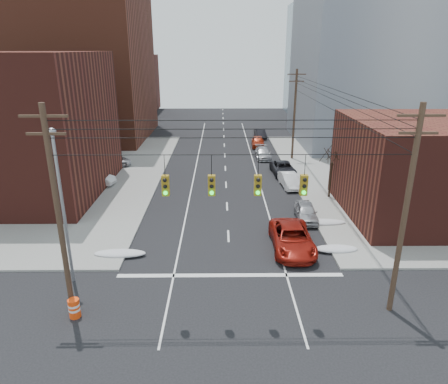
{
  "coord_description": "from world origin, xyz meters",
  "views": [
    {
      "loc": [
        -0.58,
        -15.0,
        13.24
      ],
      "look_at": [
        -0.31,
        13.45,
        3.0
      ],
      "focal_mm": 32.0,
      "sensor_mm": 36.0,
      "label": 1
    }
  ],
  "objects_px": {
    "parked_car_d": "(263,153)",
    "lot_car_b": "(112,162)",
    "parked_car_a": "(306,212)",
    "parked_car_e": "(258,142)",
    "parked_car_b": "(289,180)",
    "parked_car_c": "(283,168)",
    "lot_car_c": "(29,191)",
    "construction_barrel": "(74,308)",
    "lot_car_d": "(80,162)",
    "parked_car_f": "(260,134)",
    "lot_car_a": "(93,178)",
    "red_pickup": "(292,238)"
  },
  "relations": [
    {
      "from": "construction_barrel",
      "to": "parked_car_b",
      "type": "bearing_deg",
      "value": 54.85
    },
    {
      "from": "parked_car_c",
      "to": "parked_car_f",
      "type": "height_order",
      "value": "parked_car_c"
    },
    {
      "from": "lot_car_d",
      "to": "lot_car_a",
      "type": "bearing_deg",
      "value": -175.18
    },
    {
      "from": "parked_car_f",
      "to": "lot_car_b",
      "type": "distance_m",
      "value": 25.13
    },
    {
      "from": "parked_car_e",
      "to": "parked_car_d",
      "type": "bearing_deg",
      "value": -86.85
    },
    {
      "from": "parked_car_a",
      "to": "lot_car_d",
      "type": "bearing_deg",
      "value": 149.73
    },
    {
      "from": "lot_car_c",
      "to": "parked_car_d",
      "type": "bearing_deg",
      "value": -46.02
    },
    {
      "from": "parked_car_b",
      "to": "lot_car_c",
      "type": "xyz_separation_m",
      "value": [
        -24.69,
        -3.38,
        0.15
      ]
    },
    {
      "from": "parked_car_d",
      "to": "construction_barrel",
      "type": "distance_m",
      "value": 34.57
    },
    {
      "from": "red_pickup",
      "to": "lot_car_b",
      "type": "bearing_deg",
      "value": 131.35
    },
    {
      "from": "parked_car_a",
      "to": "parked_car_f",
      "type": "bearing_deg",
      "value": 94.04
    },
    {
      "from": "parked_car_a",
      "to": "parked_car_b",
      "type": "xyz_separation_m",
      "value": [
        0.0,
        8.29,
        0.01
      ]
    },
    {
      "from": "construction_barrel",
      "to": "red_pickup",
      "type": "bearing_deg",
      "value": 30.47
    },
    {
      "from": "parked_car_b",
      "to": "parked_car_c",
      "type": "height_order",
      "value": "parked_car_b"
    },
    {
      "from": "parked_car_a",
      "to": "parked_car_f",
      "type": "xyz_separation_m",
      "value": [
        -0.72,
        31.81,
        -0.01
      ]
    },
    {
      "from": "parked_car_a",
      "to": "parked_car_d",
      "type": "xyz_separation_m",
      "value": [
        -1.53,
        19.54,
        -0.02
      ]
    },
    {
      "from": "construction_barrel",
      "to": "parked_car_f",
      "type": "bearing_deg",
      "value": 72.58
    },
    {
      "from": "parked_car_d",
      "to": "lot_car_c",
      "type": "xyz_separation_m",
      "value": [
        -23.16,
        -14.63,
        0.18
      ]
    },
    {
      "from": "lot_car_a",
      "to": "parked_car_a",
      "type": "bearing_deg",
      "value": -103.44
    },
    {
      "from": "parked_car_d",
      "to": "lot_car_a",
      "type": "xyz_separation_m",
      "value": [
        -18.37,
        -10.83,
        0.19
      ]
    },
    {
      "from": "parked_car_f",
      "to": "lot_car_d",
      "type": "bearing_deg",
      "value": -148.22
    },
    {
      "from": "parked_car_d",
      "to": "parked_car_f",
      "type": "bearing_deg",
      "value": 85.77
    },
    {
      "from": "parked_car_e",
      "to": "lot_car_a",
      "type": "relative_size",
      "value": 1.02
    },
    {
      "from": "parked_car_c",
      "to": "lot_car_d",
      "type": "xyz_separation_m",
      "value": [
        -23.45,
        2.66,
        0.08
      ]
    },
    {
      "from": "lot_car_c",
      "to": "red_pickup",
      "type": "bearing_deg",
      "value": -102.01
    },
    {
      "from": "lot_car_d",
      "to": "construction_barrel",
      "type": "distance_m",
      "value": 29.08
    },
    {
      "from": "parked_car_d",
      "to": "parked_car_e",
      "type": "height_order",
      "value": "parked_car_e"
    },
    {
      "from": "parked_car_b",
      "to": "parked_car_e",
      "type": "xyz_separation_m",
      "value": [
        -1.6,
        17.62,
        0.05
      ]
    },
    {
      "from": "parked_car_c",
      "to": "lot_car_a",
      "type": "relative_size",
      "value": 1.16
    },
    {
      "from": "parked_car_f",
      "to": "lot_car_d",
      "type": "height_order",
      "value": "lot_car_d"
    },
    {
      "from": "parked_car_a",
      "to": "parked_car_e",
      "type": "distance_m",
      "value": 25.95
    },
    {
      "from": "parked_car_f",
      "to": "parked_car_b",
      "type": "bearing_deg",
      "value": -92.55
    },
    {
      "from": "parked_car_a",
      "to": "parked_car_c",
      "type": "distance_m",
      "value": 12.57
    },
    {
      "from": "lot_car_a",
      "to": "parked_car_b",
      "type": "bearing_deg",
      "value": -81.02
    },
    {
      "from": "red_pickup",
      "to": "lot_car_c",
      "type": "xyz_separation_m",
      "value": [
        -22.68,
        9.96,
        0.03
      ]
    },
    {
      "from": "parked_car_d",
      "to": "lot_car_d",
      "type": "xyz_separation_m",
      "value": [
        -21.93,
        -4.3,
        0.1
      ]
    },
    {
      "from": "lot_car_c",
      "to": "lot_car_d",
      "type": "distance_m",
      "value": 10.4
    },
    {
      "from": "parked_car_b",
      "to": "lot_car_d",
      "type": "relative_size",
      "value": 1.17
    },
    {
      "from": "lot_car_b",
      "to": "lot_car_c",
      "type": "bearing_deg",
      "value": 134.18
    },
    {
      "from": "parked_car_a",
      "to": "parked_car_c",
      "type": "relative_size",
      "value": 0.81
    },
    {
      "from": "parked_car_d",
      "to": "lot_car_b",
      "type": "xyz_separation_m",
      "value": [
        -18.17,
        -4.2,
        0.09
      ]
    },
    {
      "from": "parked_car_b",
      "to": "parked_car_f",
      "type": "relative_size",
      "value": 1.03
    },
    {
      "from": "parked_car_b",
      "to": "lot_car_d",
      "type": "height_order",
      "value": "parked_car_b"
    },
    {
      "from": "parked_car_f",
      "to": "lot_car_c",
      "type": "relative_size",
      "value": 0.86
    },
    {
      "from": "parked_car_c",
      "to": "lot_car_c",
      "type": "xyz_separation_m",
      "value": [
        -24.69,
        -7.66,
        0.16
      ]
    },
    {
      "from": "lot_car_a",
      "to": "lot_car_d",
      "type": "xyz_separation_m",
      "value": [
        -3.56,
        6.53,
        -0.09
      ]
    },
    {
      "from": "red_pickup",
      "to": "parked_car_f",
      "type": "bearing_deg",
      "value": 88.4
    },
    {
      "from": "parked_car_f",
      "to": "lot_car_d",
      "type": "distance_m",
      "value": 28.13
    },
    {
      "from": "parked_car_b",
      "to": "lot_car_c",
      "type": "bearing_deg",
      "value": -177.63
    },
    {
      "from": "construction_barrel",
      "to": "lot_car_b",
      "type": "bearing_deg",
      "value": 100.37
    }
  ]
}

